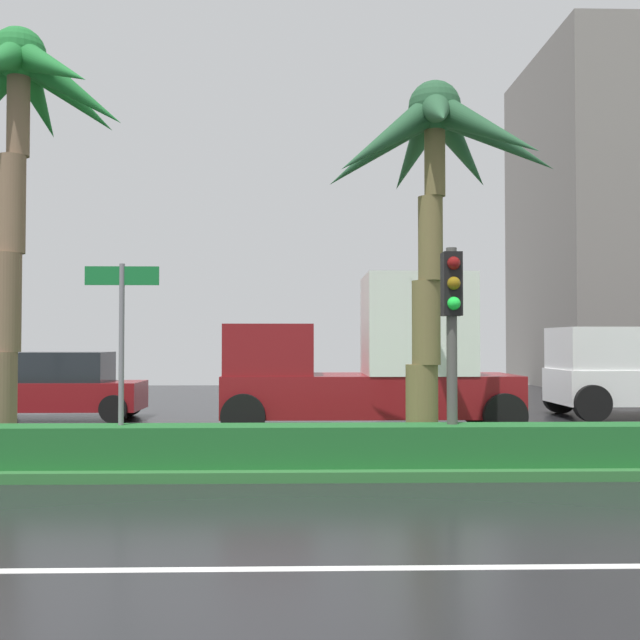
# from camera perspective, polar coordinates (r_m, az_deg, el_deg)

# --- Properties ---
(ground_plane) EXTENTS (90.00, 42.00, 0.10)m
(ground_plane) POSITION_cam_1_polar(r_m,az_deg,el_deg) (13.91, -6.78, -10.04)
(ground_plane) COLOR black
(near_lane_divider_stripe) EXTENTS (81.00, 0.14, 0.01)m
(near_lane_divider_stripe) POSITION_cam_1_polar(r_m,az_deg,el_deg) (7.10, -12.25, -17.82)
(near_lane_divider_stripe) COLOR white
(near_lane_divider_stripe) RESTS_ON ground_plane
(median_strip) EXTENTS (85.50, 4.00, 0.15)m
(median_strip) POSITION_cam_1_polar(r_m,az_deg,el_deg) (12.91, -7.19, -10.14)
(median_strip) COLOR #2D6B33
(median_strip) RESTS_ON ground_plane
(median_hedge) EXTENTS (76.50, 0.70, 0.60)m
(median_hedge) POSITION_cam_1_polar(r_m,az_deg,el_deg) (11.48, -7.89, -9.31)
(median_hedge) COLOR #1E6028
(median_hedge) RESTS_ON median_strip
(palm_tree_centre_left) EXTENTS (3.95, 3.99, 7.21)m
(palm_tree_centre_left) POSITION_cam_1_polar(r_m,az_deg,el_deg) (14.32, -21.82, 13.64)
(palm_tree_centre_left) COLOR brown
(palm_tree_centre_left) RESTS_ON median_strip
(palm_tree_centre) EXTENTS (4.30, 4.60, 6.32)m
(palm_tree_centre) POSITION_cam_1_polar(r_m,az_deg,el_deg) (13.49, 8.61, 11.42)
(palm_tree_centre) COLOR brown
(palm_tree_centre) RESTS_ON median_strip
(traffic_signal_median_right) EXTENTS (0.28, 0.43, 3.25)m
(traffic_signal_median_right) POSITION_cam_1_polar(r_m,az_deg,el_deg) (11.60, 9.86, 0.39)
(traffic_signal_median_right) COLOR #4C4C47
(traffic_signal_median_right) RESTS_ON median_strip
(street_name_sign) EXTENTS (1.10, 0.08, 3.00)m
(street_name_sign) POSITION_cam_1_polar(r_m,az_deg,el_deg) (11.69, -14.64, -1.13)
(street_name_sign) COLOR slate
(street_name_sign) RESTS_ON median_strip
(car_in_traffic_second) EXTENTS (4.30, 2.02, 1.72)m
(car_in_traffic_second) POSITION_cam_1_polar(r_m,az_deg,el_deg) (20.67, -18.96, -4.76)
(car_in_traffic_second) COLOR maroon
(car_in_traffic_second) RESTS_ON ground_plane
(box_truck_lead) EXTENTS (6.40, 2.64, 3.46)m
(box_truck_lead) POSITION_cam_1_polar(r_m,az_deg,el_deg) (16.91, 3.96, -3.12)
(box_truck_lead) COLOR maroon
(box_truck_lead) RESTS_ON ground_plane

